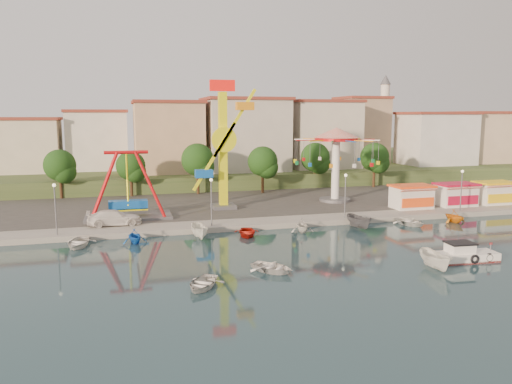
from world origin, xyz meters
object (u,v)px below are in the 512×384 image
object	(u,v)px
rowboat_a	(272,267)
skiff	(436,260)
pirate_ship_ride	(127,186)
van	(114,218)
kamikaze_tower	(225,148)
wave_swinger	(336,148)
cabin_motorboat	(465,256)

from	to	relation	value
rowboat_a	skiff	world-z (taller)	skiff
pirate_ship_ride	van	bearing A→B (deg)	-112.85
pirate_ship_ride	van	xyz separation A→B (m)	(-1.58, -3.75, -2.95)
pirate_ship_ride	rowboat_a	distance (m)	25.41
kamikaze_tower	van	world-z (taller)	kamikaze_tower
skiff	wave_swinger	bearing A→B (deg)	85.61
kamikaze_tower	cabin_motorboat	xyz separation A→B (m)	(15.68, -26.95, -8.02)
van	kamikaze_tower	bearing A→B (deg)	-66.99
pirate_ship_ride	rowboat_a	world-z (taller)	pirate_ship_ride
cabin_motorboat	rowboat_a	size ratio (longest dim) A/B	1.45
skiff	kamikaze_tower	bearing A→B (deg)	116.41
skiff	van	xyz separation A→B (m)	(-25.71, 21.81, 0.66)
cabin_motorboat	van	bearing A→B (deg)	149.24
kamikaze_tower	rowboat_a	distance (m)	26.70
wave_swinger	van	world-z (taller)	wave_swinger
wave_swinger	cabin_motorboat	size ratio (longest dim) A/B	2.12
pirate_ship_ride	wave_swinger	xyz separation A→B (m)	(28.52, 4.32, 3.80)
rowboat_a	wave_swinger	bearing A→B (deg)	18.00
wave_swinger	van	xyz separation A→B (m)	(-30.09, -8.07, -6.75)
kamikaze_tower	cabin_motorboat	world-z (taller)	kamikaze_tower
rowboat_a	cabin_motorboat	bearing A→B (deg)	-44.04
kamikaze_tower	van	distance (m)	16.99
kamikaze_tower	skiff	world-z (taller)	kamikaze_tower
kamikaze_tower	rowboat_a	world-z (taller)	kamikaze_tower
pirate_ship_ride	skiff	world-z (taller)	pirate_ship_ride
rowboat_a	van	world-z (taller)	van
pirate_ship_ride	skiff	bearing A→B (deg)	-46.64
rowboat_a	skiff	bearing A→B (deg)	-51.49
wave_swinger	skiff	bearing A→B (deg)	-98.34
rowboat_a	skiff	size ratio (longest dim) A/B	0.92
pirate_ship_ride	kamikaze_tower	xyz separation A→B (m)	(12.41, 2.80, 4.13)
cabin_motorboat	skiff	bearing A→B (deg)	-156.74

